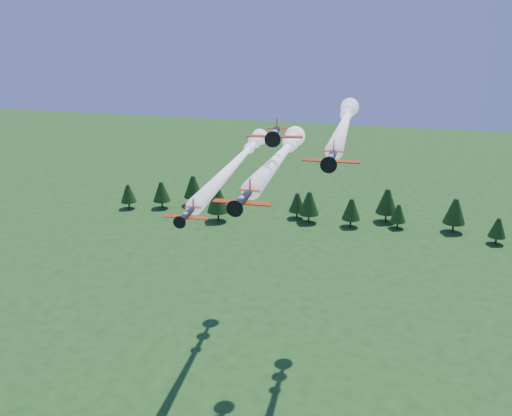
% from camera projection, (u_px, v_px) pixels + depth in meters
% --- Properties ---
extents(plane_lead, '(7.24, 43.78, 3.70)m').
position_uv_depth(plane_lead, '(282.00, 154.00, 91.30)').
color(plane_lead, black).
rests_on(plane_lead, ground).
extents(plane_left, '(9.05, 60.24, 3.70)m').
position_uv_depth(plane_left, '(239.00, 160.00, 111.63)').
color(plane_left, black).
rests_on(plane_left, ground).
extents(plane_right, '(8.04, 50.48, 3.70)m').
position_uv_depth(plane_right, '(345.00, 122.00, 101.34)').
color(plane_right, black).
rests_on(plane_right, ground).
extents(plane_slot, '(8.33, 9.09, 2.91)m').
position_uv_depth(plane_slot, '(275.00, 134.00, 83.62)').
color(plane_slot, black).
rests_on(plane_slot, ground).
extents(treeline, '(164.54, 21.82, 11.91)m').
position_uv_depth(treeline, '(343.00, 204.00, 191.56)').
color(treeline, '#382314').
rests_on(treeline, ground).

